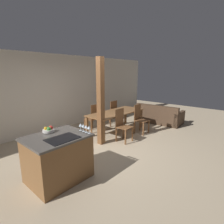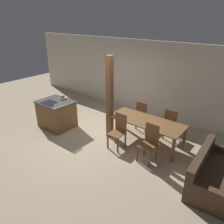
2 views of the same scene
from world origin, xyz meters
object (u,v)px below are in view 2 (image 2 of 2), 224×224
Objects in this scene: dining_table at (146,123)px; couch at (215,176)px; dining_chair_near_left at (118,131)px; dining_chair_near_right at (149,142)px; dining_chair_far_left at (143,115)px; timber_post at (110,98)px; wine_glass_end at (62,102)px; fruit_bowl at (63,97)px; dining_chair_far_right at (171,124)px; wine_glass_middle at (57,104)px; kitchen_island at (57,114)px; wine_glass_far at (59,103)px; wine_glass_near at (55,105)px.

couch is at bearing -15.40° from dining_table.
dining_chair_near_right is at bearing 0.00° from dining_chair_near_left.
couch is (1.63, 0.07, -0.26)m from dining_chair_near_right.
dining_chair_far_left reaches higher than couch.
dining_chair_far_left is 1.35m from timber_post.
wine_glass_end reaches higher than couch.
dining_chair_near_left is at bearing 180.00° from dining_chair_near_right.
dining_chair_far_left is at bearing 28.28° from fruit_bowl.
dining_chair_far_right is (0.49, 0.65, -0.13)m from dining_table.
dining_chair_near_right is at bearing 11.06° from wine_glass_middle.
wine_glass_end is 3.39m from dining_chair_far_right.
dining_chair_near_left is 1.64m from dining_chair_far_right.
couch is at bearing 7.99° from wine_glass_middle.
wine_glass_end is (0.00, 0.17, 0.00)m from wine_glass_middle.
dining_chair_far_left is at bearing 126.90° from dining_chair_near_right.
fruit_bowl is 2.73m from dining_chair_far_left.
timber_post reaches higher than kitchen_island.
kitchen_island is 3.38m from dining_chair_near_right.
dining_table is at bearing 53.10° from dining_chair_near_left.
dining_chair_near_left is at bearing -29.82° from timber_post.
kitchen_island is at bearing 157.10° from wine_glass_far.
wine_glass_near is at bearing -37.67° from kitchen_island.
dining_chair_near_left is 1.00× the size of dining_chair_near_right.
wine_glass_end is at bearing 41.84° from dining_chair_far_left.
fruit_bowl is at bearing 87.18° from couch.
dining_chair_near_left is (1.90, 0.39, -0.51)m from wine_glass_end.
wine_glass_far is at bearing 90.00° from wine_glass_near.
kitchen_island is 0.81m from wine_glass_middle.
timber_post is at bearing 82.01° from couch.
wine_glass_middle is 1.00× the size of wine_glass_end.
wine_glass_near is 0.15× the size of dining_chair_near_left.
wine_glass_middle reaches higher than kitchen_island.
wine_glass_far is 1.00× the size of wine_glass_end.
wine_glass_far reaches higher than kitchen_island.
fruit_bowl is 0.23× the size of dining_chair_far_right.
wine_glass_end is 0.15× the size of dining_chair_far_right.
wine_glass_middle is 0.15× the size of dining_chair_near_left.
wine_glass_near reaches higher than dining_table.
wine_glass_near is 0.17m from wine_glass_far.
dining_chair_far_left is at bearing 43.24° from wine_glass_far.
wine_glass_middle is 2.05m from dining_chair_near_left.
dining_chair_far_right is (2.88, 1.87, -0.51)m from wine_glass_middle.
dining_chair_near_left is 0.98m from dining_chair_near_right.
fruit_bowl reaches higher than dining_chair_far_right.
wine_glass_near is at bearing 95.81° from couch.
wine_glass_far is at bearing 43.24° from dining_chair_far_left.
wine_glass_near is 4.63m from couch.
dining_chair_far_right is at bearing 30.55° from wine_glass_end.
wine_glass_middle is 1.00× the size of wine_glass_far.
couch is (5.00, 0.34, -0.20)m from kitchen_island.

